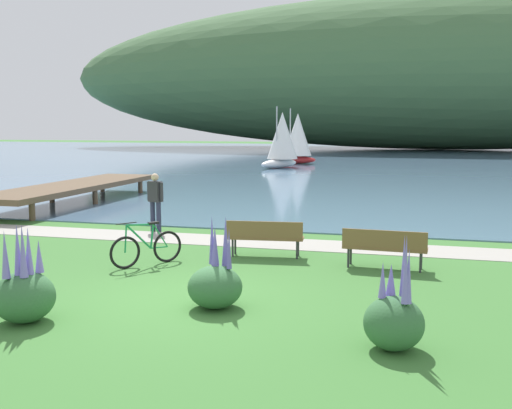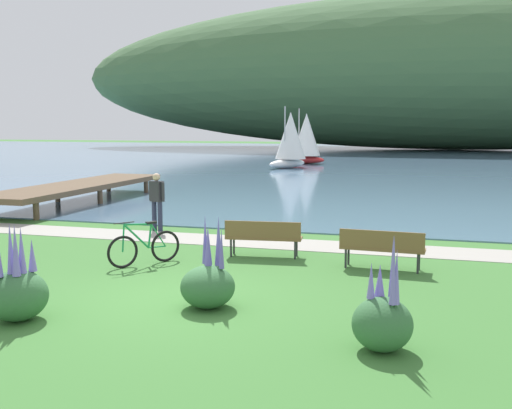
# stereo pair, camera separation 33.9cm
# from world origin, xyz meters

# --- Properties ---
(ground_plane) EXTENTS (200.00, 200.00, 0.00)m
(ground_plane) POSITION_xyz_m (0.00, 0.00, 0.00)
(ground_plane) COLOR #3D7533
(bay_water) EXTENTS (180.00, 80.00, 0.04)m
(bay_water) POSITION_xyz_m (0.00, 47.03, 0.02)
(bay_water) COLOR #5B7F9E
(bay_water) RESTS_ON ground
(distant_hillside) EXTENTS (100.30, 28.00, 19.23)m
(distant_hillside) POSITION_xyz_m (7.10, 69.67, 9.66)
(distant_hillside) COLOR #42663D
(distant_hillside) RESTS_ON bay_water
(shoreline_path) EXTENTS (60.00, 1.50, 0.01)m
(shoreline_path) POSITION_xyz_m (0.00, 5.38, 0.01)
(shoreline_path) COLOR #A39E93
(shoreline_path) RESTS_ON ground
(park_bench_near_camera) EXTENTS (1.84, 0.67, 0.88)m
(park_bench_near_camera) POSITION_xyz_m (0.63, 3.72, 0.52)
(park_bench_near_camera) COLOR brown
(park_bench_near_camera) RESTS_ON ground
(park_bench_further_along) EXTENTS (1.82, 0.58, 0.88)m
(park_bench_further_along) POSITION_xyz_m (3.42, 3.22, 0.52)
(park_bench_further_along) COLOR brown
(park_bench_further_along) RESTS_ON ground
(bicycle_leaning_near_bench) EXTENTS (1.11, 1.45, 1.01)m
(bicycle_leaning_near_bench) POSITION_xyz_m (-1.71, 2.21, 0.40)
(bicycle_leaning_near_bench) COLOR black
(bicycle_leaning_near_bench) RESTS_ON ground
(person_at_shoreline) EXTENTS (0.58, 0.34, 1.71)m
(person_at_shoreline) POSITION_xyz_m (-3.30, 6.23, 0.98)
(person_at_shoreline) COLOR #282D47
(person_at_shoreline) RESTS_ON ground
(echium_bush_closest_to_camera) EXTENTS (0.96, 0.96, 1.60)m
(echium_bush_closest_to_camera) POSITION_xyz_m (-1.91, -1.83, 0.47)
(echium_bush_closest_to_camera) COLOR #386B3D
(echium_bush_closest_to_camera) RESTS_ON ground
(echium_bush_beside_closest) EXTENTS (0.84, 0.84, 1.67)m
(echium_bush_beside_closest) POSITION_xyz_m (3.78, -1.53, 0.43)
(echium_bush_beside_closest) COLOR #386B3D
(echium_bush_beside_closest) RESTS_ON ground
(echium_bush_mid_cluster) EXTENTS (0.94, 0.94, 1.56)m
(echium_bush_mid_cluster) POSITION_xyz_m (0.76, -0.34, 0.42)
(echium_bush_mid_cluster) COLOR #386B3D
(echium_bush_mid_cluster) RESTS_ON ground
(sailboat_nearest_to_shore) EXTENTS (3.85, 2.54, 4.38)m
(sailboat_nearest_to_shore) POSITION_xyz_m (-5.11, 37.31, 2.10)
(sailboat_nearest_to_shore) COLOR #B22323
(sailboat_nearest_to_shore) RESTS_ON bay_water
(sailboat_mid_bay) EXTENTS (2.97, 3.80, 4.38)m
(sailboat_mid_bay) POSITION_xyz_m (-5.27, 32.43, 2.10)
(sailboat_mid_bay) COLOR white
(sailboat_mid_bay) RESTS_ON bay_water
(pier_dock) EXTENTS (2.40, 10.00, 0.80)m
(pier_dock) POSITION_xyz_m (-9.00, 11.03, 0.69)
(pier_dock) COLOR brown
(pier_dock) RESTS_ON ground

